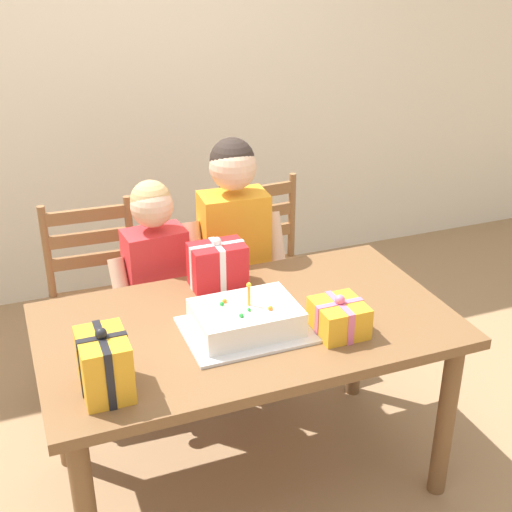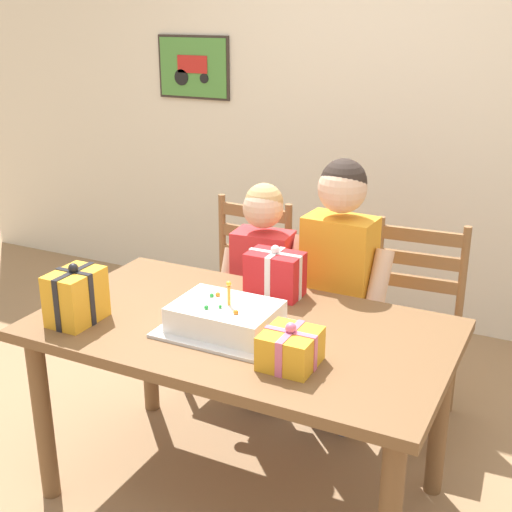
# 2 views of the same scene
# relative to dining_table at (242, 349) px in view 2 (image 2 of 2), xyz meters

# --- Properties ---
(ground_plane) EXTENTS (20.00, 20.00, 0.00)m
(ground_plane) POSITION_rel_dining_table_xyz_m (0.00, 0.00, -0.64)
(ground_plane) COLOR #997551
(back_wall) EXTENTS (6.40, 0.11, 2.60)m
(back_wall) POSITION_rel_dining_table_xyz_m (-0.00, 1.89, 0.66)
(back_wall) COLOR silver
(back_wall) RESTS_ON ground
(dining_table) EXTENTS (1.50, 0.85, 0.73)m
(dining_table) POSITION_rel_dining_table_xyz_m (0.00, 0.00, 0.00)
(dining_table) COLOR brown
(dining_table) RESTS_ON ground
(birthday_cake) EXTENTS (0.44, 0.34, 0.19)m
(birthday_cake) POSITION_rel_dining_table_xyz_m (-0.03, -0.07, 0.14)
(birthday_cake) COLOR silver
(birthday_cake) RESTS_ON dining_table
(gift_box_red_large) EXTENTS (0.22, 0.15, 0.21)m
(gift_box_red_large) POSITION_rel_dining_table_xyz_m (-0.01, 0.31, 0.19)
(gift_box_red_large) COLOR red
(gift_box_red_large) RESTS_ON dining_table
(gift_box_beside_cake) EXTENTS (0.18, 0.18, 0.15)m
(gift_box_beside_cake) POSITION_rel_dining_table_xyz_m (0.27, -0.19, 0.15)
(gift_box_beside_cake) COLOR gold
(gift_box_beside_cake) RESTS_ON dining_table
(gift_box_corner_small) EXTENTS (0.15, 0.21, 0.23)m
(gift_box_corner_small) POSITION_rel_dining_table_xyz_m (-0.55, -0.24, 0.19)
(gift_box_corner_small) COLOR gold
(gift_box_corner_small) RESTS_ON dining_table
(chair_left) EXTENTS (0.44, 0.44, 0.92)m
(chair_left) POSITION_rel_dining_table_xyz_m (-0.43, 0.80, -0.17)
(chair_left) COLOR brown
(chair_left) RESTS_ON ground
(chair_right) EXTENTS (0.45, 0.45, 0.92)m
(chair_right) POSITION_rel_dining_table_xyz_m (0.43, 0.80, -0.17)
(chair_right) COLOR brown
(chair_right) RESTS_ON ground
(child_older) EXTENTS (0.46, 0.26, 1.25)m
(child_older) POSITION_rel_dining_table_xyz_m (0.16, 0.58, 0.12)
(child_older) COLOR #38426B
(child_older) RESTS_ON ground
(child_younger) EXTENTS (0.41, 0.24, 1.10)m
(child_younger) POSITION_rel_dining_table_xyz_m (-0.20, 0.58, 0.04)
(child_younger) COLOR #38426B
(child_younger) RESTS_ON ground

